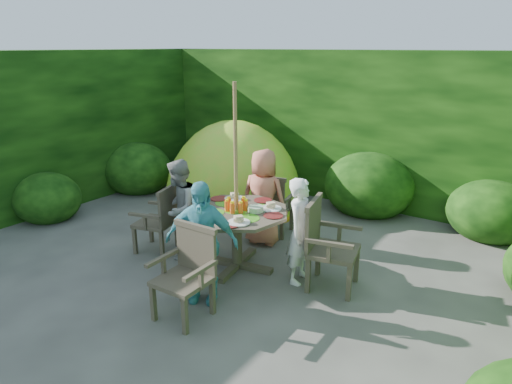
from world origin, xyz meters
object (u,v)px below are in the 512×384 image
Objects in this scene: child_front at (201,242)px; parasol_pole at (236,180)px; patio_table at (237,220)px; child_right at (301,231)px; child_back at (263,197)px; child_left at (179,209)px; garden_chair_right at (326,244)px; garden_chair_front at (187,271)px; dome_tent at (234,203)px; garden_chair_back at (272,204)px; garden_chair_left at (160,218)px.

parasol_pole is at bearing 75.49° from child_front.
patio_table is 0.80m from child_right.
parasol_pole is 1.70× the size of child_back.
child_left is 1.13m from child_back.
child_left is (-0.79, -0.15, -0.47)m from parasol_pole.
garden_chair_right is 0.79× the size of child_right.
garden_chair_front is 3.40m from dome_tent.
patio_table is at bearing 75.18° from child_front.
garden_chair_front is 0.72× the size of child_right.
child_back reaches higher than garden_chair_right.
garden_chair_back is at bearing 100.65° from parasol_pole.
parasol_pole is at bearing 73.17° from child_left.
garden_chair_front is (0.22, -1.08, -0.63)m from parasol_pole.
garden_chair_back is 0.36m from child_back.
child_front reaches higher than garden_chair_right.
garden_chair_back is (-0.20, 1.09, -0.64)m from parasol_pole.
child_back is (-1.23, 0.59, 0.14)m from garden_chair_right.
patio_table is 1.53× the size of garden_chair_right.
patio_table is at bearing 99.59° from garden_chair_front.
garden_chair_right reaches higher than garden_chair_front.
child_front is at bearing 140.47° from child_right.
child_left is 0.97× the size of child_back.
child_right is 1.13m from child_front.
parasol_pole is 0.92m from child_front.
child_right is 0.97× the size of child_left.
child_left is 0.44× the size of dome_tent.
garden_chair_right is 1.56m from garden_chair_back.
garden_chair_back is 0.30× the size of dome_tent.
garden_chair_front is at bearing 149.94° from child_right.
dome_tent reaches higher than garden_chair_left.
child_front is (1.24, -0.59, 0.20)m from garden_chair_left.
garden_chair_front is at bearing 19.54° from child_left.
parasol_pole reaches higher than garden_chair_left.
patio_table is 1.67× the size of garden_chair_front.
patio_table is 0.80m from child_back.
child_front is at bearing 28.17° from child_left.
parasol_pole reaches higher than child_right.
garden_chair_left is 2.11m from dome_tent.
patio_table is 1.72× the size of garden_chair_back.
garden_chair_front is at bearing 91.99° from child_back.
garden_chair_back is at bearing 99.48° from garden_chair_front.
child_back is at bearing 89.45° from garden_chair_back.
child_left is (-1.86, -0.35, 0.12)m from garden_chair_right.
parasol_pole reaches higher than child_back.
child_left is (-1.57, -0.30, 0.02)m from child_right.
child_right reaches higher than patio_table.
parasol_pole is 1.24m from garden_chair_right.
child_back is (0.64, 0.93, 0.02)m from child_left.
garden_chair_right is 0.76× the size of child_left.
parasol_pole is 1.27m from garden_chair_front.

